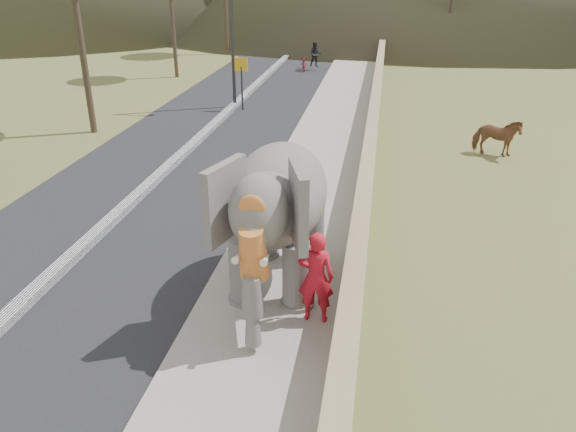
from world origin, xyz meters
name	(u,v)px	position (x,y,z in m)	size (l,w,h in m)	color
ground	(258,348)	(0.00, 0.00, 0.00)	(160.00, 160.00, 0.00)	olive
road	(181,158)	(-5.00, 10.00, 0.01)	(7.00, 120.00, 0.03)	black
median	(181,155)	(-5.00, 10.00, 0.11)	(0.35, 120.00, 0.22)	black
walkway	(320,164)	(0.00, 10.00, 0.07)	(3.00, 120.00, 0.15)	#9E9687
parapet	(370,154)	(1.65, 10.00, 0.55)	(0.30, 120.00, 1.10)	tan
signboard	(241,75)	(-4.50, 17.14, 1.64)	(0.60, 0.08, 2.40)	#2D2D33
cow	(496,137)	(6.05, 12.18, 0.69)	(0.75, 1.64, 1.39)	brown
elephant_and_man	(280,214)	(0.02, 2.25, 1.70)	(2.38, 4.33, 3.13)	slate
motorcyclist	(309,60)	(-2.82, 27.68, 0.69)	(1.59, 1.84, 1.79)	maroon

